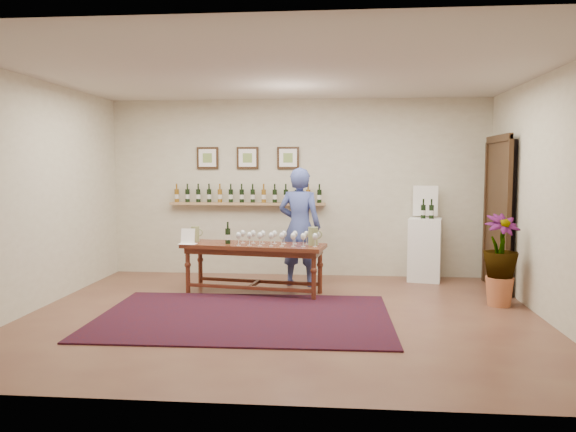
# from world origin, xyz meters

# --- Properties ---
(ground) EXTENTS (6.00, 6.00, 0.00)m
(ground) POSITION_xyz_m (0.00, 0.00, 0.00)
(ground) COLOR #573026
(ground) RESTS_ON ground
(room_shell) EXTENTS (6.00, 6.00, 6.00)m
(room_shell) POSITION_xyz_m (2.11, 1.86, 1.12)
(room_shell) COLOR beige
(room_shell) RESTS_ON ground
(rug) EXTENTS (3.40, 2.30, 0.02)m
(rug) POSITION_xyz_m (-0.42, -0.15, 0.01)
(rug) COLOR #460D0C
(rug) RESTS_ON ground
(tasting_table) EXTENTS (2.01, 0.90, 0.69)m
(tasting_table) POSITION_xyz_m (-0.50, 1.10, 0.58)
(tasting_table) COLOR #4A2012
(tasting_table) RESTS_ON ground
(table_glasses) EXTENTS (1.38, 0.38, 0.19)m
(table_glasses) POSITION_xyz_m (-0.16, 1.02, 0.78)
(table_glasses) COLOR silver
(table_glasses) RESTS_ON tasting_table
(table_bottles) EXTENTS (0.33, 0.22, 0.33)m
(table_bottles) POSITION_xyz_m (-0.85, 1.13, 0.85)
(table_bottles) COLOR black
(table_bottles) RESTS_ON tasting_table
(pitcher_left) EXTENTS (0.14, 0.14, 0.22)m
(pitcher_left) POSITION_xyz_m (-1.36, 1.27, 0.80)
(pitcher_left) COLOR olive
(pitcher_left) RESTS_ON tasting_table
(pitcher_right) EXTENTS (0.19, 0.19, 0.24)m
(pitcher_right) POSITION_xyz_m (0.32, 1.05, 0.81)
(pitcher_right) COLOR olive
(pitcher_right) RESTS_ON tasting_table
(menu_card) EXTENTS (0.24, 0.18, 0.21)m
(menu_card) POSITION_xyz_m (-1.39, 1.02, 0.79)
(menu_card) COLOR white
(menu_card) RESTS_ON tasting_table
(display_pedestal) EXTENTS (0.57, 0.57, 0.96)m
(display_pedestal) POSITION_xyz_m (1.97, 2.21, 0.48)
(display_pedestal) COLOR white
(display_pedestal) RESTS_ON ground
(pedestal_bottles) EXTENTS (0.29, 0.13, 0.28)m
(pedestal_bottles) POSITION_xyz_m (1.99, 2.17, 1.09)
(pedestal_bottles) COLOR black
(pedestal_bottles) RESTS_ON display_pedestal
(info_sign) EXTENTS (0.37, 0.10, 0.52)m
(info_sign) POSITION_xyz_m (1.99, 2.37, 1.21)
(info_sign) COLOR white
(info_sign) RESTS_ON display_pedestal
(potted_plant) EXTENTS (0.65, 0.65, 0.99)m
(potted_plant) POSITION_xyz_m (2.67, 0.69, 0.58)
(potted_plant) COLOR #B4623C
(potted_plant) RESTS_ON ground
(person) EXTENTS (0.70, 0.53, 1.73)m
(person) POSITION_xyz_m (0.09, 1.68, 0.86)
(person) COLOR #394788
(person) RESTS_ON ground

